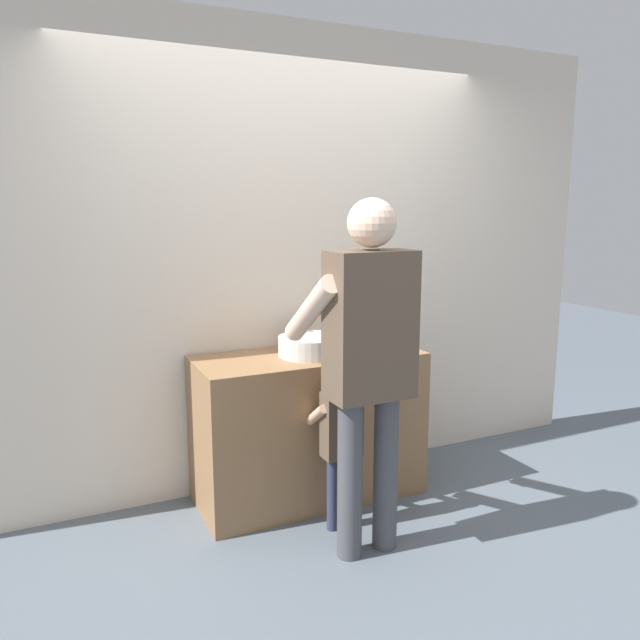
{
  "coord_description": "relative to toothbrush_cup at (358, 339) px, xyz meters",
  "views": [
    {
      "loc": [
        -1.38,
        -2.78,
        1.68
      ],
      "look_at": [
        0.0,
        0.15,
        1.07
      ],
      "focal_mm": 34.61,
      "sensor_mm": 36.0,
      "label": 1
    }
  ],
  "objects": [
    {
      "name": "ground_plane",
      "position": [
        -0.33,
        -0.33,
        -0.9
      ],
      "size": [
        14.0,
        14.0,
        0.0
      ],
      "primitive_type": "plane",
      "color": "slate"
    },
    {
      "name": "back_wall",
      "position": [
        -0.33,
        0.29,
        0.45
      ],
      "size": [
        4.4,
        0.08,
        2.7
      ],
      "color": "beige",
      "rests_on": "ground"
    },
    {
      "name": "vanity_cabinet",
      "position": [
        -0.33,
        -0.03,
        -0.48
      ],
      "size": [
        1.28,
        0.54,
        0.85
      ],
      "primitive_type": "cube",
      "color": "olive",
      "rests_on": "ground"
    },
    {
      "name": "sink_basin",
      "position": [
        -0.33,
        -0.05,
        0.0
      ],
      "size": [
        0.36,
        0.36,
        0.11
      ],
      "color": "silver",
      "rests_on": "vanity_cabinet"
    },
    {
      "name": "faucet",
      "position": [
        -0.33,
        0.17,
        0.03
      ],
      "size": [
        0.18,
        0.14,
        0.18
      ],
      "color": "#B7BABF",
      "rests_on": "vanity_cabinet"
    },
    {
      "name": "toothbrush_cup",
      "position": [
        0.0,
        0.0,
        0.0
      ],
      "size": [
        0.07,
        0.07,
        0.21
      ],
      "color": "silver",
      "rests_on": "vanity_cabinet"
    },
    {
      "name": "child_toddler",
      "position": [
        -0.33,
        -0.43,
        -0.38
      ],
      "size": [
        0.27,
        0.27,
        0.87
      ],
      "color": "#2D334C",
      "rests_on": "ground"
    },
    {
      "name": "adult_parent",
      "position": [
        -0.31,
        -0.68,
        0.13
      ],
      "size": [
        0.53,
        0.56,
        1.71
      ],
      "color": "#47474C",
      "rests_on": "ground"
    }
  ]
}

